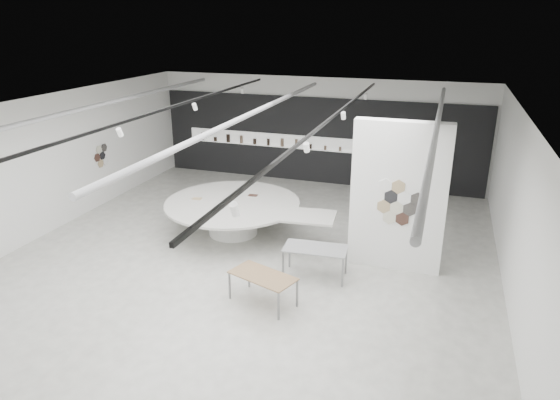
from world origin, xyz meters
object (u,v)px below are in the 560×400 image
(partition_column, at_px, (398,197))
(kitchen_counter, at_px, (411,182))
(sample_table_stone, at_px, (315,250))
(display_island, at_px, (235,213))
(sample_table_wood, at_px, (263,277))

(partition_column, distance_m, kitchen_counter, 5.68)
(sample_table_stone, bearing_deg, display_island, 148.24)
(kitchen_counter, bearing_deg, display_island, -137.93)
(partition_column, bearing_deg, kitchen_counter, 90.37)
(partition_column, xyz_separation_m, sample_table_wood, (-2.44, -2.57, -1.19))
(partition_column, relative_size, sample_table_stone, 2.39)
(partition_column, xyz_separation_m, display_island, (-4.43, 0.59, -1.18))
(sample_table_wood, height_order, kitchen_counter, kitchen_counter)
(sample_table_wood, xyz_separation_m, sample_table_stone, (0.76, 1.46, 0.07))
(kitchen_counter, bearing_deg, sample_table_wood, -112.82)
(display_island, relative_size, sample_table_stone, 3.35)
(partition_column, xyz_separation_m, sample_table_stone, (-1.68, -1.12, -1.11))
(partition_column, bearing_deg, display_island, 172.45)
(display_island, relative_size, sample_table_wood, 3.24)
(sample_table_wood, relative_size, sample_table_stone, 1.04)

